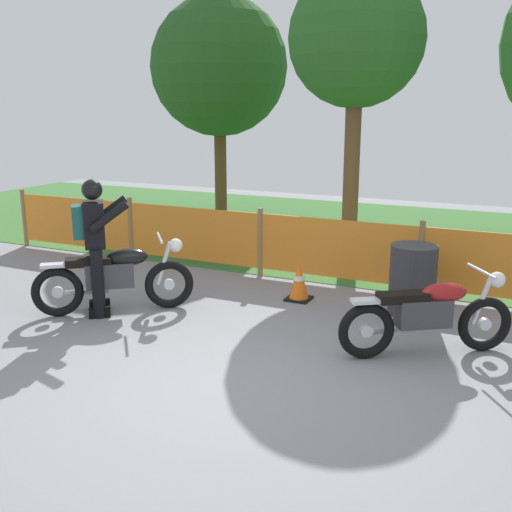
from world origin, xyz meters
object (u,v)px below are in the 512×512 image
at_px(traffic_cone, 299,281).
at_px(spare_drum, 413,280).
at_px(motorcycle_trailing, 115,277).
at_px(rider_trailing, 95,240).
at_px(motorcycle_lead, 428,315).

relative_size(traffic_cone, spare_drum, 0.60).
bearing_deg(motorcycle_trailing, rider_trailing, -179.49).
bearing_deg(motorcycle_trailing, spare_drum, -14.85).
height_order(motorcycle_trailing, traffic_cone, motorcycle_trailing).
distance_m(motorcycle_trailing, traffic_cone, 2.40).
height_order(rider_trailing, spare_drum, rider_trailing).
bearing_deg(spare_drum, traffic_cone, -176.44).
xyz_separation_m(motorcycle_trailing, traffic_cone, (1.92, 1.44, -0.20)).
bearing_deg(motorcycle_lead, motorcycle_trailing, 150.32).
bearing_deg(traffic_cone, rider_trailing, -142.92).
relative_size(motorcycle_lead, traffic_cone, 3.09).
bearing_deg(traffic_cone, motorcycle_lead, -31.19).
relative_size(motorcycle_trailing, traffic_cone, 3.05).
bearing_deg(rider_trailing, spare_drum, -14.02).
xyz_separation_m(rider_trailing, spare_drum, (3.56, 1.67, -0.51)).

